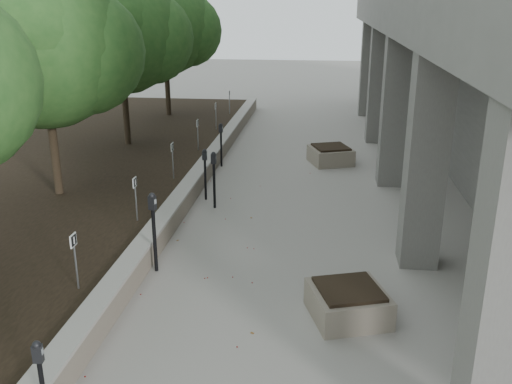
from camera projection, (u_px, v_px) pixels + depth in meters
The scene contains 18 objects.
retaining_wall at pixel (189, 190), 14.26m from camera, with size 0.39×26.00×0.50m, color gray, non-canonical shape.
planting_bed at pixel (52, 187), 14.69m from camera, with size 7.00×26.00×0.40m, color black.
crabapple_tree_3 at pixel (46, 80), 12.72m from camera, with size 4.60×4.00×5.44m, color #26531F, non-canonical shape.
crabapple_tree_4 at pixel (122, 59), 17.42m from camera, with size 4.60×4.00×5.44m, color #26531F, non-canonical shape.
crabapple_tree_5 at pixel (165, 46), 22.12m from camera, with size 4.60×4.00×5.44m, color #26531F, non-canonical shape.
parking_sign_3 at pixel (76, 262), 8.95m from camera, with size 0.04×0.22×0.96m, color black, non-canonical shape.
parking_sign_4 at pixel (136, 199), 11.76m from camera, with size 0.04×0.22×0.96m, color black, non-canonical shape.
parking_sign_5 at pixel (173, 161), 14.58m from camera, with size 0.04×0.22×0.96m, color black, non-canonical shape.
parking_sign_6 at pixel (198, 135), 17.40m from camera, with size 0.04×0.22×0.96m, color black, non-canonical shape.
parking_sign_7 at pixel (216, 116), 20.22m from camera, with size 0.04×0.22×0.96m, color black, non-canonical shape.
parking_sign_8 at pixel (229, 102), 23.04m from camera, with size 0.04×0.22×0.96m, color black, non-canonical shape.
parking_meter_2 at pixel (154, 233), 10.32m from camera, with size 0.15×0.11×1.56m, color black, non-canonical shape.
parking_meter_3 at pixel (214, 180), 13.55m from camera, with size 0.14×0.10×1.43m, color black, non-canonical shape.
parking_meter_4 at pixel (205, 175), 14.15m from camera, with size 0.13×0.09×1.33m, color black, non-canonical shape.
parking_meter_5 at pixel (221, 145), 17.02m from camera, with size 0.13×0.10×1.35m, color black, non-canonical shape.
planter_front at pixel (348, 302), 8.94m from camera, with size 1.14×1.14×0.53m, color gray, non-canonical shape.
planter_back at pixel (331, 155), 17.47m from camera, with size 1.19×1.19×0.55m, color gray, non-canonical shape.
berry_scatter at pixel (230, 275), 10.38m from camera, with size 3.30×14.10×0.02m, color maroon, non-canonical shape.
Camera 1 is at (1.49, -4.20, 4.83)m, focal length 39.29 mm.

